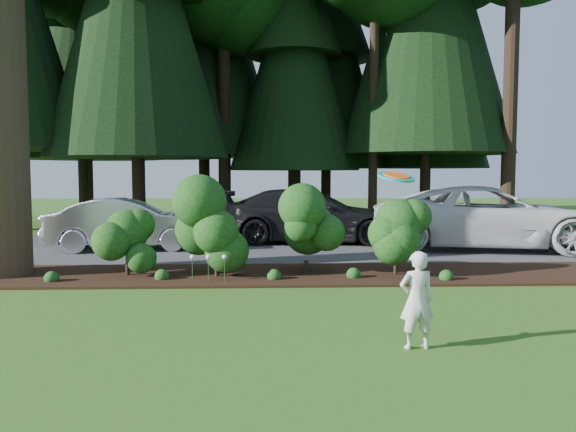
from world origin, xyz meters
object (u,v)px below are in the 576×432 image
object	(u,v)px
car_silver_wagon	(128,224)
car_dark_suv	(310,216)
car_white_suv	(488,217)
frisbee	(396,177)
child	(417,300)

from	to	relation	value
car_silver_wagon	car_dark_suv	xyz separation A→B (m)	(5.03, 1.52, 0.10)
car_dark_suv	car_silver_wagon	bearing A→B (deg)	110.68
car_white_suv	frisbee	world-z (taller)	frisbee
child	frisbee	bearing A→B (deg)	-70.61
car_white_suv	child	bearing A→B (deg)	164.83
car_white_suv	car_dark_suv	xyz separation A→B (m)	(-4.72, 1.70, -0.06)
car_dark_suv	frisbee	world-z (taller)	frisbee
car_silver_wagon	car_white_suv	distance (m)	9.76
car_white_suv	child	size ratio (longest dim) A/B	5.29
car_silver_wagon	child	bearing A→B (deg)	-154.98
car_white_suv	child	world-z (taller)	car_white_suv
car_silver_wagon	frisbee	bearing A→B (deg)	-154.78
child	car_silver_wagon	bearing A→B (deg)	-65.66
car_white_suv	car_dark_suv	world-z (taller)	car_white_suv
car_silver_wagon	frisbee	xyz separation A→B (m)	(5.33, -8.37, 1.31)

